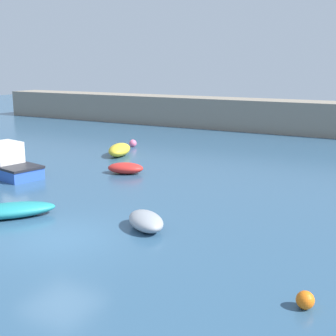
{
  "coord_description": "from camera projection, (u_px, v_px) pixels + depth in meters",
  "views": [
    {
      "loc": [
        10.48,
        -11.15,
        5.77
      ],
      "look_at": [
        -0.78,
        8.88,
        0.63
      ],
      "focal_mm": 50.0,
      "sensor_mm": 36.0,
      "label": 1
    }
  ],
  "objects": [
    {
      "name": "mooring_buoy_pink",
      "position": [
        133.0,
        143.0,
        33.07
      ],
      "size": [
        0.52,
        0.52,
        0.52
      ],
      "primitive_type": "sphere",
      "color": "#EA668C",
      "rests_on": "ground_plane"
    },
    {
      "name": "ground_plane",
      "position": [
        59.0,
        241.0,
        15.78
      ],
      "size": [
        120.0,
        120.0,
        0.2
      ],
      "primitive_type": "cube",
      "color": "#2D5170"
    },
    {
      "name": "dinghy_near_pier",
      "position": [
        126.0,
        168.0,
        25.05
      ],
      "size": [
        2.2,
        1.71,
        0.59
      ],
      "rotation": [
        0.0,
        0.0,
        3.48
      ],
      "color": "red",
      "rests_on": "ground_plane"
    },
    {
      "name": "open_tender_yellow",
      "position": [
        9.0,
        210.0,
        17.87
      ],
      "size": [
        3.18,
        3.39,
        0.56
      ],
      "rotation": [
        0.0,
        0.0,
        3.99
      ],
      "color": "teal",
      "rests_on": "ground_plane"
    },
    {
      "name": "rowboat_blue_near",
      "position": [
        119.0,
        150.0,
        29.93
      ],
      "size": [
        2.11,
        2.97,
        0.77
      ],
      "rotation": [
        0.0,
        0.0,
        1.93
      ],
      "color": "yellow",
      "rests_on": "ground_plane"
    },
    {
      "name": "harbor_breakwater",
      "position": [
        289.0,
        117.0,
        39.8
      ],
      "size": [
        62.3,
        3.51,
        2.7
      ],
      "primitive_type": "cube",
      "color": "gray",
      "rests_on": "ground_plane"
    },
    {
      "name": "mooring_buoy_orange",
      "position": [
        305.0,
        300.0,
        11.21
      ],
      "size": [
        0.45,
        0.45,
        0.45
      ],
      "primitive_type": "sphere",
      "color": "orange",
      "rests_on": "ground_plane"
    },
    {
      "name": "fishing_dinghy_green",
      "position": [
        146.0,
        221.0,
        16.61
      ],
      "size": [
        2.24,
        2.11,
        0.61
      ],
      "rotation": [
        0.0,
        0.0,
        5.6
      ],
      "color": "gray",
      "rests_on": "ground_plane"
    },
    {
      "name": "cabin_cruiser_white",
      "position": [
        3.0,
        163.0,
        24.79
      ],
      "size": [
        5.64,
        2.81,
        1.77
      ],
      "rotation": [
        0.0,
        0.0,
        2.94
      ],
      "color": "#2D56B7",
      "rests_on": "ground_plane"
    }
  ]
}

